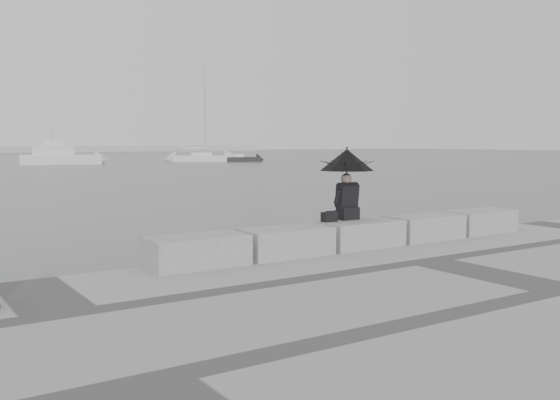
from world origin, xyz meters
TOP-DOWN VIEW (x-y plane):
  - ground at (0.00, 0.00)m, footprint 360.00×360.00m
  - stone_block_far_left at (-3.40, -0.45)m, footprint 1.60×0.80m
  - stone_block_left at (-1.70, -0.45)m, footprint 1.60×0.80m
  - stone_block_centre at (0.00, -0.45)m, footprint 1.60×0.80m
  - stone_block_right at (1.70, -0.45)m, footprint 1.60×0.80m
  - stone_block_far_right at (3.40, -0.45)m, footprint 1.60×0.80m
  - seated_person at (-0.06, -0.11)m, footprint 1.06×1.06m
  - bag at (-0.56, -0.21)m, footprint 0.28×0.16m
  - sailboat_right at (28.50, 64.14)m, footprint 7.54×5.75m
  - motor_cruiser at (10.51, 63.57)m, footprint 9.12×4.61m
  - small_motorboat at (33.06, 61.28)m, footprint 4.79×3.06m

SIDE VIEW (x-z plane):
  - ground at x=0.00m, z-range 0.00..0.00m
  - small_motorboat at x=33.06m, z-range -0.23..0.87m
  - sailboat_right at x=28.50m, z-range -5.92..6.98m
  - stone_block_far_left at x=-3.40m, z-range 0.50..1.00m
  - stone_block_left at x=-1.70m, z-range 0.50..1.00m
  - stone_block_centre at x=0.00m, z-range 0.50..1.00m
  - stone_block_right at x=1.70m, z-range 0.50..1.00m
  - stone_block_far_right at x=3.40m, z-range 0.50..1.00m
  - motor_cruiser at x=10.51m, z-range -1.36..3.14m
  - bag at x=-0.56m, z-range 1.00..1.18m
  - seated_person at x=-0.06m, z-range 1.28..2.67m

